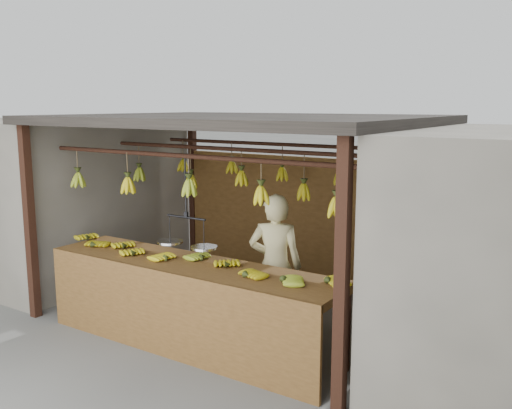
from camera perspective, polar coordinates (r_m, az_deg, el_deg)
The scene contains 8 objects.
ground at distance 7.17m, azimuth -1.34°, elevation -10.65°, with size 80.00×80.00×0.00m, color #5B5B57.
stall at distance 7.00m, azimuth 0.13°, elevation 5.45°, with size 4.30×3.30×2.40m.
neighbor_left at distance 9.34m, azimuth -19.85°, elevation 0.94°, with size 3.00×3.00×2.30m, color slate.
counter at distance 5.95m, azimuth -7.30°, elevation -7.85°, with size 3.53×0.78×0.96m.
hanging_bananas at distance 6.77m, azimuth -1.40°, elevation 2.33°, with size 3.61×2.18×0.39m.
balance_scale at distance 6.09m, azimuth -6.95°, elevation -3.54°, with size 0.73×0.28×0.96m.
vendor at distance 6.22m, azimuth 1.93°, elevation -6.18°, with size 0.58×0.38×1.59m, color beige.
bag_bundles at distance 7.28m, azimuth 17.60°, elevation -2.68°, with size 0.08×0.26×1.26m.
Camera 1 is at (3.82, -5.51, 2.53)m, focal length 40.00 mm.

